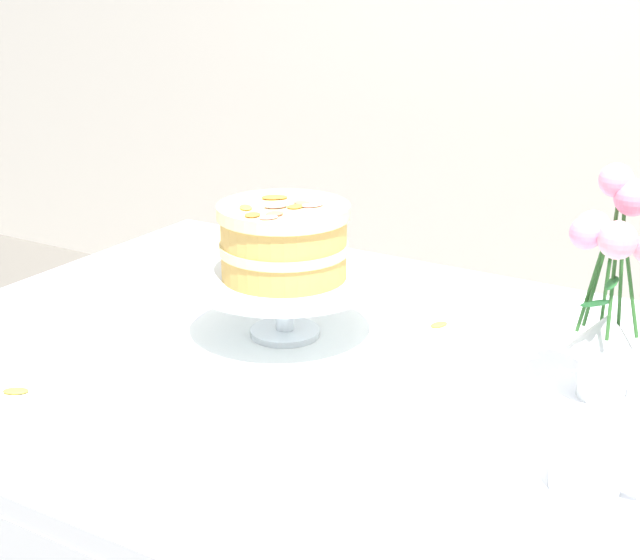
# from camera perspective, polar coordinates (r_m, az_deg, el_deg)

# --- Properties ---
(dining_table) EXTENTS (1.40, 1.00, 0.74)m
(dining_table) POSITION_cam_1_polar(r_m,az_deg,el_deg) (1.42, 1.18, -8.86)
(dining_table) COLOR white
(dining_table) RESTS_ON ground
(linen_napkin) EXTENTS (0.38, 0.38, 0.00)m
(linen_napkin) POSITION_cam_1_polar(r_m,az_deg,el_deg) (1.50, -2.11, -3.36)
(linen_napkin) COLOR white
(linen_napkin) RESTS_ON dining_table
(cake_stand) EXTENTS (0.29, 0.29, 0.10)m
(cake_stand) POSITION_cam_1_polar(r_m,az_deg,el_deg) (1.47, -2.15, -0.42)
(cake_stand) COLOR silver
(cake_stand) RESTS_ON linen_napkin
(layer_cake) EXTENTS (0.20, 0.20, 0.12)m
(layer_cake) POSITION_cam_1_polar(r_m,az_deg,el_deg) (1.44, -2.19, 2.38)
(layer_cake) COLOR tan
(layer_cake) RESTS_ON cake_stand
(flower_vase) EXTENTS (0.11, 0.12, 0.32)m
(flower_vase) POSITION_cam_1_polar(r_m,az_deg,el_deg) (1.30, 16.90, -1.00)
(flower_vase) COLOR silver
(flower_vase) RESTS_ON dining_table
(teacup) EXTENTS (0.13, 0.12, 0.06)m
(teacup) POSITION_cam_1_polar(r_m,az_deg,el_deg) (1.12, 15.61, -11.17)
(teacup) COLOR white
(teacup) RESTS_ON dining_table
(loose_petal_0) EXTENTS (0.04, 0.04, 0.01)m
(loose_petal_0) POSITION_cam_1_polar(r_m,az_deg,el_deg) (1.38, -17.75, -6.34)
(loose_petal_0) COLOR yellow
(loose_petal_0) RESTS_ON dining_table
(loose_petal_1) EXTENTS (0.03, 0.04, 0.00)m
(loose_petal_1) POSITION_cam_1_polar(r_m,az_deg,el_deg) (1.55, 7.14, -2.66)
(loose_petal_1) COLOR yellow
(loose_petal_1) RESTS_ON dining_table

